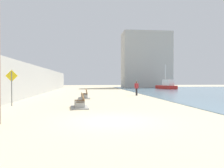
{
  "coord_description": "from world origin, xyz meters",
  "views": [
    {
      "loc": [
        -1.08,
        -10.05,
        1.81
      ],
      "look_at": [
        1.18,
        10.3,
        1.49
      ],
      "focal_mm": 36.38,
      "sensor_mm": 36.0,
      "label": 1
    }
  ],
  "objects_px": {
    "bench_near": "(80,104)",
    "pedestrian_sign": "(12,83)",
    "bench_far": "(84,96)",
    "boat_distant": "(167,86)",
    "person_walking": "(137,87)"
  },
  "relations": [
    {
      "from": "person_walking",
      "to": "bench_far",
      "type": "bearing_deg",
      "value": -149.12
    },
    {
      "from": "bench_near",
      "to": "boat_distant",
      "type": "bearing_deg",
      "value": 60.91
    },
    {
      "from": "boat_distant",
      "to": "pedestrian_sign",
      "type": "bearing_deg",
      "value": -127.0
    },
    {
      "from": "bench_far",
      "to": "pedestrian_sign",
      "type": "height_order",
      "value": "pedestrian_sign"
    },
    {
      "from": "bench_near",
      "to": "person_walking",
      "type": "relative_size",
      "value": 1.27
    },
    {
      "from": "person_walking",
      "to": "boat_distant",
      "type": "height_order",
      "value": "boat_distant"
    },
    {
      "from": "bench_far",
      "to": "person_walking",
      "type": "bearing_deg",
      "value": 30.88
    },
    {
      "from": "bench_near",
      "to": "person_walking",
      "type": "bearing_deg",
      "value": 61.17
    },
    {
      "from": "bench_far",
      "to": "person_walking",
      "type": "distance_m",
      "value": 7.23
    },
    {
      "from": "bench_near",
      "to": "bench_far",
      "type": "height_order",
      "value": "same"
    },
    {
      "from": "person_walking",
      "to": "boat_distant",
      "type": "relative_size",
      "value": 0.3
    },
    {
      "from": "bench_far",
      "to": "boat_distant",
      "type": "bearing_deg",
      "value": 53.46
    },
    {
      "from": "person_walking",
      "to": "pedestrian_sign",
      "type": "height_order",
      "value": "pedestrian_sign"
    },
    {
      "from": "bench_near",
      "to": "pedestrian_sign",
      "type": "xyz_separation_m",
      "value": [
        -4.81,
        1.61,
        1.36
      ]
    },
    {
      "from": "person_walking",
      "to": "boat_distant",
      "type": "xyz_separation_m",
      "value": [
        10.63,
        18.98,
        -0.25
      ]
    }
  ]
}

